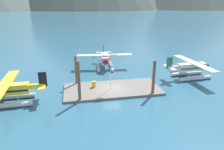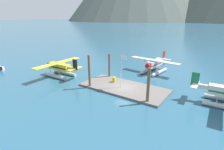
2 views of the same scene
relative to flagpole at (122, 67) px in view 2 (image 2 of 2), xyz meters
name	(u,v)px [view 2 (image 2 of 2)]	position (x,y,z in m)	size (l,w,h in m)	color
ground_plane	(124,88)	(0.20, 0.42, -3.62)	(1200.00, 1200.00, 0.00)	#285670
dock_platform	(124,88)	(0.20, 0.42, -3.47)	(13.75, 6.34, 0.30)	#66605B
piling_near_left	(89,72)	(-4.55, -2.37, -0.92)	(0.38, 0.38, 5.40)	brown
piling_near_right	(148,86)	(5.38, -2.17, -1.18)	(0.40, 0.40, 4.88)	brown
piling_far_left	(109,66)	(-4.77, 3.38, -1.33)	(0.36, 0.36, 4.58)	brown
flagpole	(122,67)	(0.00, 0.00, 0.00)	(0.95, 0.10, 5.26)	silver
fuel_drum	(114,79)	(-2.34, 1.37, -2.88)	(0.62, 0.62, 0.88)	gold
seaplane_silver_bow_centre	(154,65)	(0.84, 11.34, -2.04)	(10.49, 7.96, 3.84)	#B7BABF
seaplane_yellow_port_aft	(59,68)	(-13.19, -1.23, -2.04)	(7.98, 10.43, 3.84)	#B7BABF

